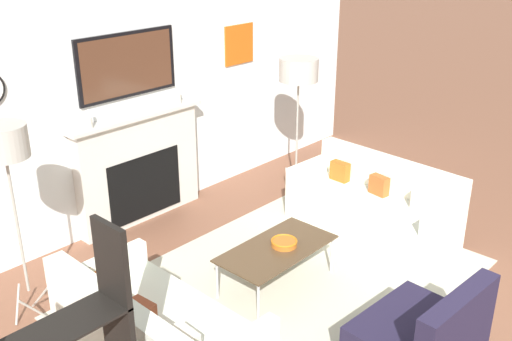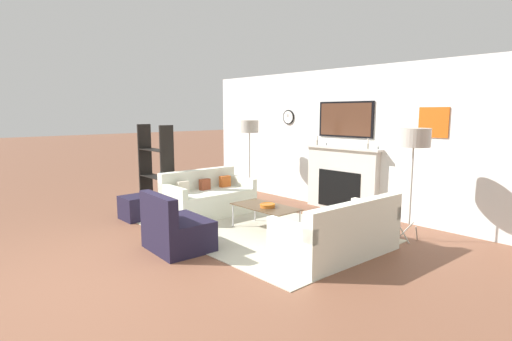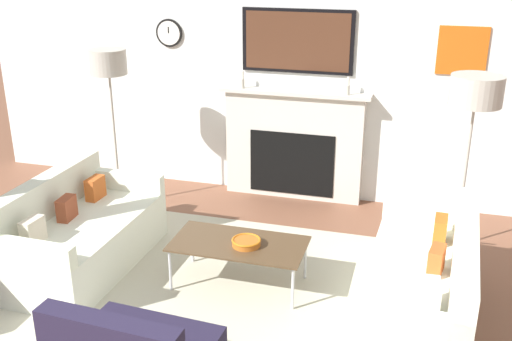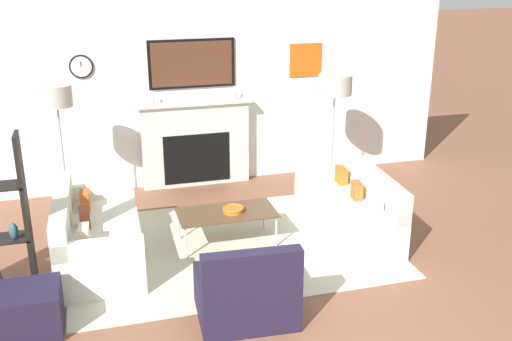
% 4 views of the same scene
% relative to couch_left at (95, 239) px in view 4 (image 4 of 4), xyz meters
% --- Properties ---
extents(fireplace_wall, '(7.54, 0.28, 2.70)m').
position_rel_couch_left_xyz_m(fireplace_wall, '(1.48, 2.17, 0.94)').
color(fireplace_wall, silver).
rests_on(fireplace_wall, ground_plane).
extents(area_rug, '(3.56, 2.53, 0.01)m').
position_rel_couch_left_xyz_m(area_rug, '(1.48, -0.00, -0.29)').
color(area_rug, '#BDB9A2').
rests_on(area_rug, ground_plane).
extents(couch_left, '(0.89, 1.62, 0.81)m').
position_rel_couch_left_xyz_m(couch_left, '(0.00, 0.00, 0.00)').
color(couch_left, silver).
rests_on(couch_left, ground_plane).
extents(couch_right, '(0.86, 1.81, 0.78)m').
position_rel_couch_left_xyz_m(couch_right, '(2.95, -0.00, -0.01)').
color(couch_right, silver).
rests_on(couch_right, ground_plane).
extents(armchair, '(0.91, 0.77, 0.80)m').
position_rel_couch_left_xyz_m(armchair, '(1.29, -1.45, -0.02)').
color(armchair, '#1E192F').
rests_on(armchair, ground_plane).
extents(coffee_table, '(1.11, 0.57, 0.40)m').
position_rel_couch_left_xyz_m(coffee_table, '(1.46, 0.08, 0.08)').
color(coffee_table, '#4C3823').
rests_on(coffee_table, ground_plane).
extents(decorative_bowl, '(0.24, 0.24, 0.06)m').
position_rel_couch_left_xyz_m(decorative_bowl, '(1.54, 0.06, 0.14)').
color(decorative_bowl, '#BA6020').
rests_on(decorative_bowl, coffee_table).
extents(floor_lamp_left, '(0.37, 0.37, 1.72)m').
position_rel_couch_left_xyz_m(floor_lamp_left, '(-0.30, 1.30, 1.26)').
color(floor_lamp_left, '#9E998E').
rests_on(floor_lamp_left, ground_plane).
extents(floor_lamp_right, '(0.46, 0.46, 1.66)m').
position_rel_couch_left_xyz_m(floor_lamp_right, '(3.25, 1.30, 1.21)').
color(floor_lamp_right, '#9E998E').
rests_on(floor_lamp_right, ground_plane).
extents(ottoman, '(0.51, 0.51, 0.41)m').
position_rel_couch_left_xyz_m(ottoman, '(-0.58, -1.11, -0.09)').
color(ottoman, '#1E192F').
rests_on(ottoman, ground_plane).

